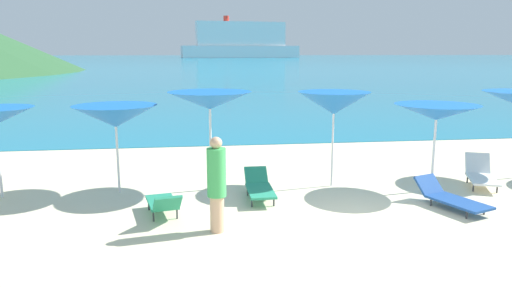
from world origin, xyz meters
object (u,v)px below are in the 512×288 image
at_px(lounge_chair_0, 259,186).
at_px(beachgoer_2, 217,182).
at_px(umbrella_2, 210,101).
at_px(lounge_chair_3, 481,174).
at_px(umbrella_1, 115,116).
at_px(umbrella_3, 334,103).
at_px(lounge_chair_1, 164,203).
at_px(lounge_chair_4, 450,197).
at_px(umbrella_4, 437,112).
at_px(cruise_ship, 241,42).

height_order(lounge_chair_0, beachgoer_2, beachgoer_2).
bearing_deg(umbrella_2, lounge_chair_3, -4.72).
distance_m(lounge_chair_0, beachgoer_2, 2.30).
relative_size(umbrella_1, umbrella_3, 0.89).
xyz_separation_m(lounge_chair_1, lounge_chair_4, (6.07, -0.20, -0.07)).
xyz_separation_m(lounge_chair_0, lounge_chair_1, (-2.09, -1.01, 0.02)).
bearing_deg(lounge_chair_4, lounge_chair_3, 21.75).
bearing_deg(umbrella_1, beachgoer_2, -52.33).
relative_size(umbrella_4, lounge_chair_1, 1.35).
height_order(umbrella_3, lounge_chair_4, umbrella_3).
distance_m(umbrella_3, lounge_chair_0, 2.75).
xyz_separation_m(umbrella_1, lounge_chair_0, (3.24, -0.90, -1.55)).
bearing_deg(lounge_chair_1, umbrella_1, -70.92).
bearing_deg(cruise_ship, lounge_chair_1, -104.38).
height_order(umbrella_1, umbrella_4, same).
xyz_separation_m(umbrella_1, lounge_chair_3, (8.88, -0.61, -1.53)).
bearing_deg(umbrella_4, lounge_chair_4, -100.39).
distance_m(umbrella_1, umbrella_3, 5.18).
distance_m(umbrella_2, lounge_chair_4, 5.77).
height_order(lounge_chair_0, lounge_chair_3, lounge_chair_3).
xyz_separation_m(umbrella_2, lounge_chair_0, (1.06, -0.84, -1.89)).
relative_size(umbrella_3, lounge_chair_3, 1.49).
distance_m(umbrella_2, umbrella_3, 2.99).
height_order(umbrella_2, cruise_ship, cruise_ship).
relative_size(lounge_chair_1, lounge_chair_3, 0.98).
bearing_deg(umbrella_3, beachgoer_2, -138.00).
bearing_deg(beachgoer_2, cruise_ship, -106.10).
distance_m(umbrella_2, lounge_chair_3, 6.97).
height_order(umbrella_1, lounge_chair_3, umbrella_1).
bearing_deg(lounge_chair_3, cruise_ship, 107.18).
bearing_deg(umbrella_4, cruise_ship, 85.15).
bearing_deg(lounge_chair_4, umbrella_3, 115.40).
distance_m(umbrella_2, beachgoer_2, 3.03).
height_order(lounge_chair_1, lounge_chair_4, lounge_chair_1).
xyz_separation_m(umbrella_1, cruise_ship, (29.34, 257.07, 6.87)).
relative_size(lounge_chair_4, cruise_ship, 0.03).
relative_size(umbrella_1, cruise_ship, 0.03).
distance_m(umbrella_1, lounge_chair_1, 2.70).
height_order(umbrella_1, umbrella_2, umbrella_2).
distance_m(umbrella_1, lounge_chair_3, 9.03).
relative_size(umbrella_1, umbrella_2, 0.88).
xyz_separation_m(umbrella_1, umbrella_4, (7.45, -0.85, 0.07)).
bearing_deg(cruise_ship, umbrella_3, -103.54).
bearing_deg(lounge_chair_3, umbrella_4, -148.81).
relative_size(lounge_chair_3, cruise_ship, 0.02).
relative_size(lounge_chair_0, cruise_ship, 0.02).
bearing_deg(lounge_chair_0, lounge_chair_1, -153.86).
height_order(umbrella_3, beachgoer_2, umbrella_3).
height_order(lounge_chair_3, beachgoer_2, beachgoer_2).
xyz_separation_m(umbrella_3, lounge_chair_0, (-1.93, -0.77, -1.80)).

